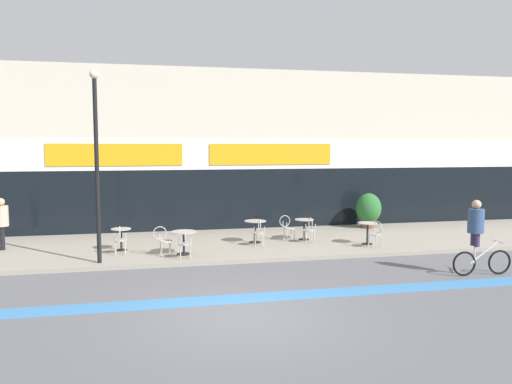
{
  "coord_description": "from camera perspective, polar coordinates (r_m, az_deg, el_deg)",
  "views": [
    {
      "loc": [
        -1.79,
        -9.63,
        3.45
      ],
      "look_at": [
        1.68,
        6.59,
        1.91
      ],
      "focal_mm": 35.0,
      "sensor_mm": 36.0,
      "label": 1
    }
  ],
  "objects": [
    {
      "name": "ground_plane",
      "position": [
        10.39,
        -1.52,
        -14.11
      ],
      "size": [
        120.0,
        120.0,
        0.0
      ],
      "primitive_type": "plane",
      "color": "#5B5B60"
    },
    {
      "name": "sidewalk_slab",
      "position": [
        17.31,
        -5.94,
        -6.03
      ],
      "size": [
        40.0,
        5.5,
        0.12
      ],
      "primitive_type": "cube",
      "color": "gray",
      "rests_on": "ground"
    },
    {
      "name": "storefront_facade",
      "position": [
        21.68,
        -7.37,
        4.67
      ],
      "size": [
        40.0,
        4.06,
        6.5
      ],
      "color": "beige",
      "rests_on": "ground"
    },
    {
      "name": "bike_lane_stripe",
      "position": [
        11.52,
        -2.65,
        -12.11
      ],
      "size": [
        36.0,
        0.7,
        0.01
      ],
      "primitive_type": "cube",
      "color": "#3D7AB7",
      "rests_on": "ground"
    },
    {
      "name": "bistro_table_0",
      "position": [
        16.53,
        -15.16,
        -4.76
      ],
      "size": [
        0.63,
        0.63,
        0.7
      ],
      "color": "black",
      "rests_on": "sidewalk_slab"
    },
    {
      "name": "bistro_table_1",
      "position": [
        15.53,
        -8.26,
        -5.2
      ],
      "size": [
        0.78,
        0.78,
        0.72
      ],
      "color": "black",
      "rests_on": "sidewalk_slab"
    },
    {
      "name": "bistro_table_2",
      "position": [
        17.21,
        -0.09,
        -4.01
      ],
      "size": [
        0.75,
        0.75,
        0.76
      ],
      "color": "black",
      "rests_on": "sidewalk_slab"
    },
    {
      "name": "bistro_table_3",
      "position": [
        17.84,
        5.52,
        -3.8
      ],
      "size": [
        0.67,
        0.67,
        0.73
      ],
      "color": "black",
      "rests_on": "sidewalk_slab"
    },
    {
      "name": "bistro_table_4",
      "position": [
        17.36,
        12.63,
        -4.15
      ],
      "size": [
        0.66,
        0.66,
        0.74
      ],
      "color": "black",
      "rests_on": "sidewalk_slab"
    },
    {
      "name": "cafe_chair_0_near",
      "position": [
        15.91,
        -15.27,
        -5.08
      ],
      "size": [
        0.41,
        0.58,
        0.9
      ],
      "rotation": [
        0.0,
        0.0,
        1.6
      ],
      "color": "#B7B2AD",
      "rests_on": "sidewalk_slab"
    },
    {
      "name": "cafe_chair_1_near",
      "position": [
        14.91,
        -8.11,
        -5.64
      ],
      "size": [
        0.43,
        0.59,
        0.9
      ],
      "rotation": [
        0.0,
        0.0,
        1.51
      ],
      "color": "#B7B2AD",
      "rests_on": "sidewalk_slab"
    },
    {
      "name": "cafe_chair_1_side",
      "position": [
        15.49,
        -10.57,
        -5.26
      ],
      "size": [
        0.59,
        0.44,
        0.9
      ],
      "rotation": [
        0.0,
        0.0,
        0.1
      ],
      "color": "#B7B2AD",
      "rests_on": "sidewalk_slab"
    },
    {
      "name": "cafe_chair_2_near",
      "position": [
        16.61,
        0.35,
        -4.46
      ],
      "size": [
        0.42,
        0.58,
        0.9
      ],
      "rotation": [
        0.0,
        0.0,
        1.53
      ],
      "color": "#B7B2AD",
      "rests_on": "sidewalk_slab"
    },
    {
      "name": "cafe_chair_3_near",
      "position": [
        17.25,
        6.15,
        -4.13
      ],
      "size": [
        0.4,
        0.58,
        0.9
      ],
      "rotation": [
        0.0,
        0.0,
        1.56
      ],
      "color": "#B7B2AD",
      "rests_on": "sidewalk_slab"
    },
    {
      "name": "cafe_chair_3_side",
      "position": [
        17.65,
        3.59,
        -3.89
      ],
      "size": [
        0.6,
        0.45,
        0.9
      ],
      "rotation": [
        0.0,
        0.0,
        0.12
      ],
      "color": "#B7B2AD",
      "rests_on": "sidewalk_slab"
    },
    {
      "name": "cafe_chair_4_near",
      "position": [
        16.81,
        13.56,
        -4.49
      ],
      "size": [
        0.45,
        0.6,
        0.9
      ],
      "rotation": [
        0.0,
        0.0,
        1.71
      ],
      "color": "#B7B2AD",
      "rests_on": "sidewalk_slab"
    },
    {
      "name": "planter_pot",
      "position": [
        20.83,
        12.74,
        -1.99
      ],
      "size": [
        1.02,
        1.02,
        1.41
      ],
      "color": "brown",
      "rests_on": "sidewalk_slab"
    },
    {
      "name": "lamp_post",
      "position": [
        14.7,
        -17.77,
        4.22
      ],
      "size": [
        0.26,
        0.26,
        5.43
      ],
      "color": "black",
      "rests_on": "sidewalk_slab"
    },
    {
      "name": "cyclist_0",
      "position": [
        14.5,
        23.99,
        -4.22
      ],
      "size": [
        1.7,
        0.49,
        2.03
      ],
      "rotation": [
        0.0,
        0.0,
        -0.05
      ],
      "color": "black",
      "rests_on": "ground"
    },
    {
      "name": "pedestrian_near_end",
      "position": [
        17.97,
        -27.08,
        -2.78
      ],
      "size": [
        0.52,
        0.52,
        1.67
      ],
      "rotation": [
        0.0,
        0.0,
        3.4
      ],
      "color": "black",
      "rests_on": "sidewalk_slab"
    }
  ]
}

